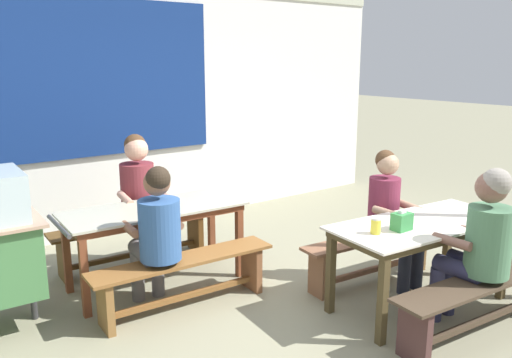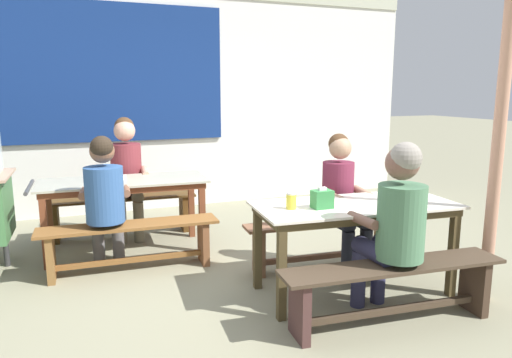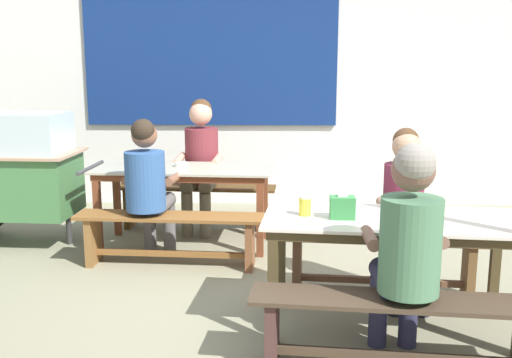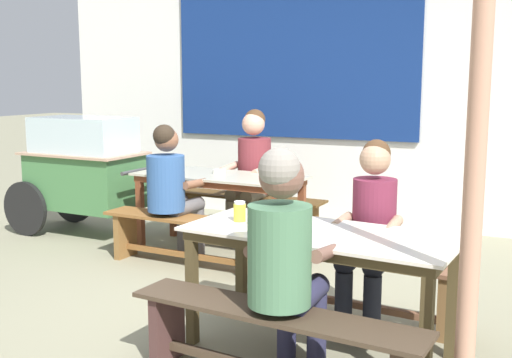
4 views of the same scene
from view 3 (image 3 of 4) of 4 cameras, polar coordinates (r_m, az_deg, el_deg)
name	(u,v)px [view 3 (image 3 of 4)]	position (r m, az deg, el deg)	size (l,w,h in m)	color
ground_plane	(259,297)	(4.39, 0.27, -11.26)	(40.00, 40.00, 0.00)	gray
backdrop_wall	(264,70)	(6.97, 0.77, 10.47)	(7.41, 0.23, 3.02)	silver
dining_table_far	(183,176)	(5.43, -7.00, 0.28)	(1.64, 0.74, 0.73)	#B5B29A
dining_table_near	(392,230)	(3.78, 12.95, -4.79)	(1.64, 0.84, 0.73)	silver
bench_far_back	(196,200)	(6.05, -5.81, -2.07)	(1.63, 0.40, 0.44)	#523819
bench_far_front	(170,232)	(4.97, -8.25, -5.03)	(1.58, 0.38, 0.44)	brown
bench_near_back	(382,256)	(4.43, 12.03, -7.29)	(1.49, 0.38, 0.44)	brown
bench_near_front	(399,324)	(3.37, 13.63, -13.42)	(1.64, 0.45, 0.44)	#443526
food_cart	(9,168)	(5.89, -22.68, 0.95)	(1.59, 0.78, 1.23)	#417742
person_near_front	(408,242)	(3.28, 14.40, -5.87)	(0.43, 0.55, 1.28)	#2B2B48
person_center_facing	(201,156)	(5.90, -5.35, 2.23)	(0.46, 0.53, 1.32)	#6B6551
person_left_back_turned	(148,182)	(4.99, -10.37, -0.26)	(0.47, 0.57, 1.23)	#5E5C5D
person_right_near_table	(405,206)	(4.26, 14.19, -2.57)	(0.40, 0.54, 1.23)	#20232E
tissue_box	(342,207)	(3.67, 8.32, -2.71)	(0.15, 0.11, 0.16)	#368745
condiment_jar	(305,206)	(3.72, 4.74, -2.58)	(0.08, 0.08, 0.13)	yellow
soup_bowl	(181,164)	(5.47, -7.23, 1.41)	(0.13, 0.13, 0.04)	silver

